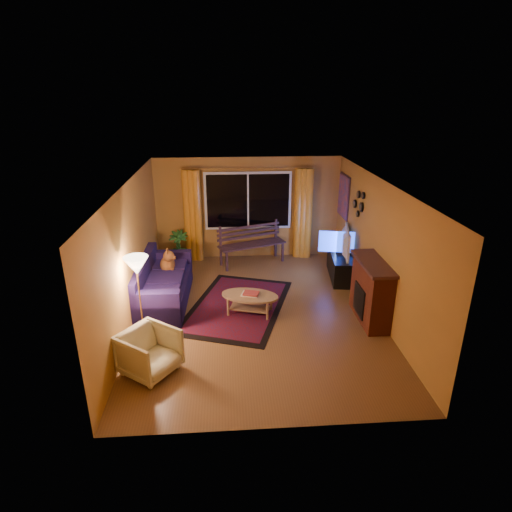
{
  "coord_description": "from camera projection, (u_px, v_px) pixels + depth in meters",
  "views": [
    {
      "loc": [
        -0.55,
        -7.2,
        4.02
      ],
      "look_at": [
        0.0,
        0.3,
        1.05
      ],
      "focal_mm": 30.0,
      "sensor_mm": 36.0,
      "label": 1
    }
  ],
  "objects": [
    {
      "name": "curtain_rod",
      "position": [
        248.0,
        168.0,
        10.06
      ],
      "size": [
        3.2,
        0.03,
        0.03
      ],
      "primitive_type": "cylinder",
      "rotation": [
        0.0,
        1.57,
        0.0
      ],
      "color": "#BF8C3F",
      "rests_on": "wall_back"
    },
    {
      "name": "sofa",
      "position": [
        163.0,
        282.0,
        8.45
      ],
      "size": [
        1.0,
        2.22,
        0.89
      ],
      "primitive_type": "cube",
      "rotation": [
        0.0,
        0.0,
        -0.03
      ],
      "color": "#1B113F",
      "rests_on": "ground"
    },
    {
      "name": "painting",
      "position": [
        344.0,
        196.0,
        10.02
      ],
      "size": [
        0.04,
        0.76,
        0.96
      ],
      "primitive_type": "cube",
      "color": "#D14821",
      "rests_on": "wall_right"
    },
    {
      "name": "window",
      "position": [
        248.0,
        201.0,
        10.4
      ],
      "size": [
        2.0,
        0.02,
        1.3
      ],
      "primitive_type": "cube",
      "color": "black",
      "rests_on": "wall_back"
    },
    {
      "name": "floor",
      "position": [
        257.0,
        313.0,
        8.2
      ],
      "size": [
        4.5,
        6.0,
        0.02
      ],
      "primitive_type": "cube",
      "color": "brown",
      "rests_on": "ground"
    },
    {
      "name": "fireplace",
      "position": [
        371.0,
        293.0,
        7.76
      ],
      "size": [
        0.4,
        1.2,
        1.1
      ],
      "primitive_type": "cube",
      "color": "maroon",
      "rests_on": "ground"
    },
    {
      "name": "armchair",
      "position": [
        149.0,
        350.0,
        6.35
      ],
      "size": [
        0.99,
        1.0,
        0.76
      ],
      "primitive_type": "imported",
      "rotation": [
        0.0,
        0.0,
        0.93
      ],
      "color": "beige",
      "rests_on": "ground"
    },
    {
      "name": "curtain_right",
      "position": [
        303.0,
        214.0,
        10.55
      ],
      "size": [
        0.36,
        0.36,
        2.24
      ],
      "primitive_type": "cylinder",
      "color": "orange",
      "rests_on": "ground"
    },
    {
      "name": "tv_console",
      "position": [
        340.0,
        266.0,
        9.64
      ],
      "size": [
        0.59,
        1.37,
        0.55
      ],
      "primitive_type": "cube",
      "rotation": [
        0.0,
        0.0,
        -0.12
      ],
      "color": "black",
      "rests_on": "ground"
    },
    {
      "name": "coffee_table",
      "position": [
        250.0,
        304.0,
        8.1
      ],
      "size": [
        1.35,
        1.35,
        0.39
      ],
      "primitive_type": "cylinder",
      "rotation": [
        0.0,
        0.0,
        -0.29
      ],
      "color": "#9F7D56",
      "rests_on": "ground"
    },
    {
      "name": "curtain_left",
      "position": [
        193.0,
        216.0,
        10.36
      ],
      "size": [
        0.36,
        0.36,
        2.24
      ],
      "primitive_type": "cylinder",
      "color": "orange",
      "rests_on": "ground"
    },
    {
      "name": "ceiling",
      "position": [
        257.0,
        183.0,
        7.28
      ],
      "size": [
        4.5,
        6.0,
        0.02
      ],
      "primitive_type": "cube",
      "color": "white",
      "rests_on": "ground"
    },
    {
      "name": "wall_back",
      "position": [
        248.0,
        208.0,
        10.53
      ],
      "size": [
        4.5,
        0.02,
        2.5
      ],
      "primitive_type": "cube",
      "color": "#B88036",
      "rests_on": "ground"
    },
    {
      "name": "mirror_cluster",
      "position": [
        358.0,
        202.0,
        8.89
      ],
      "size": [
        0.06,
        0.6,
        0.56
      ],
      "primitive_type": null,
      "color": "black",
      "rests_on": "wall_right"
    },
    {
      "name": "floor_lamp",
      "position": [
        140.0,
        300.0,
        7.05
      ],
      "size": [
        0.31,
        0.31,
        1.52
      ],
      "primitive_type": "cylinder",
      "rotation": [
        0.0,
        0.0,
        -0.25
      ],
      "color": "#BF8C3F",
      "rests_on": "ground"
    },
    {
      "name": "wall_right",
      "position": [
        379.0,
        249.0,
        7.89
      ],
      "size": [
        0.02,
        6.0,
        2.5
      ],
      "primitive_type": "cube",
      "color": "#B88036",
      "rests_on": "ground"
    },
    {
      "name": "television",
      "position": [
        342.0,
        242.0,
        9.43
      ],
      "size": [
        0.35,
        1.05,
        0.6
      ],
      "primitive_type": "imported",
      "rotation": [
        0.0,
        0.0,
        1.36
      ],
      "color": "black",
      "rests_on": "tv_console"
    },
    {
      "name": "dog",
      "position": [
        167.0,
        262.0,
        8.83
      ],
      "size": [
        0.43,
        0.49,
        0.44
      ],
      "primitive_type": null,
      "rotation": [
        0.0,
        0.0,
        0.38
      ],
      "color": "brown",
      "rests_on": "sofa"
    },
    {
      "name": "wall_left",
      "position": [
        130.0,
        255.0,
        7.58
      ],
      "size": [
        0.02,
        6.0,
        2.5
      ],
      "primitive_type": "cube",
      "color": "#B88036",
      "rests_on": "ground"
    },
    {
      "name": "rug",
      "position": [
        238.0,
        306.0,
        8.43
      ],
      "size": [
        2.46,
        3.08,
        0.02
      ],
      "primitive_type": "cube",
      "rotation": [
        0.0,
        0.0,
        -0.32
      ],
      "color": "#610409",
      "rests_on": "ground"
    },
    {
      "name": "bench",
      "position": [
        252.0,
        254.0,
        10.42
      ],
      "size": [
        1.7,
        1.02,
        0.49
      ],
      "primitive_type": "cube",
      "rotation": [
        0.0,
        0.0,
        0.36
      ],
      "color": "#372026",
      "rests_on": "ground"
    },
    {
      "name": "potted_plant",
      "position": [
        179.0,
        247.0,
        10.36
      ],
      "size": [
        0.46,
        0.46,
        0.82
      ],
      "primitive_type": "imported",
      "rotation": [
        0.0,
        0.0,
        -0.0
      ],
      "color": "#235B1E",
      "rests_on": "ground"
    }
  ]
}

